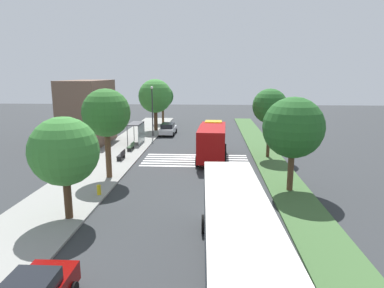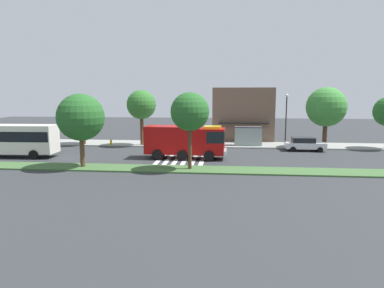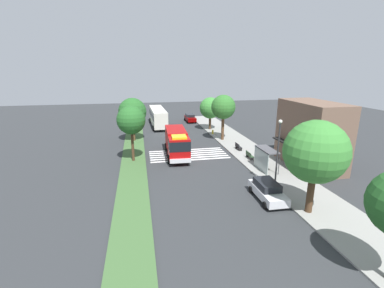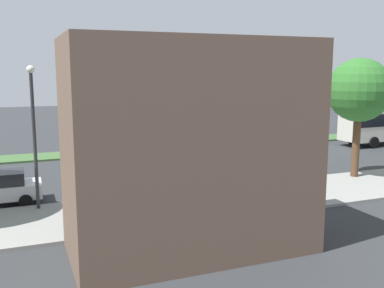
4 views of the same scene
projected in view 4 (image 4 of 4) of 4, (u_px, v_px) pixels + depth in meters
The scene contains 13 objects.
ground_plane at pixel (198, 167), 31.06m from camera, with size 120.00×120.00×0.00m, color #2D3033.
sidewalk at pixel (259, 197), 23.31m from camera, with size 60.00×5.31×0.14m, color gray.
median_strip at pixel (165, 149), 37.73m from camera, with size 60.00×3.00×0.14m, color #3D6033.
crosswalk at pixel (215, 165), 31.54m from camera, with size 4.95×10.43×0.01m.
fire_truck at pixel (198, 135), 32.50m from camera, with size 8.70×3.07×3.51m.
bus_stop_shelter at pixel (137, 168), 21.75m from camera, with size 3.50×1.40×2.46m.
bench_near_shelter at pixel (211, 186), 23.44m from camera, with size 1.60×0.50×0.90m.
bench_west_of_shelter at pixel (278, 179), 24.93m from camera, with size 1.60×0.50×0.90m.
street_lamp at pixel (34, 126), 20.57m from camera, with size 0.36×0.36×6.69m.
storefront_building at pixel (190, 148), 16.15m from camera, with size 8.73×5.17×7.70m.
sidewalk_tree_west at pixel (359, 91), 26.77m from camera, with size 3.82×3.82×7.21m.
median_tree_far_west at pixel (268, 91), 40.62m from camera, with size 4.34×4.34×6.78m.
median_tree_west at pixel (162, 87), 36.84m from camera, with size 3.46×3.46×6.90m.
Camera 4 is at (11.65, 28.08, 6.59)m, focal length 41.80 mm.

